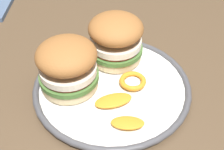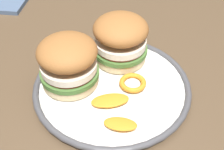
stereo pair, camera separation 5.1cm
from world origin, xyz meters
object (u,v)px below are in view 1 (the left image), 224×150
object	(u,v)px
sandwich_half_left	(68,65)
sandwich_half_right	(116,38)
dining_table	(123,122)
dinner_plate	(112,86)

from	to	relation	value
sandwich_half_left	sandwich_half_right	size ratio (longest dim) A/B	0.91
dining_table	sandwich_half_right	xyz separation A→B (m)	(-0.08, 0.05, 0.15)
dining_table	sandwich_half_left	world-z (taller)	sandwich_half_left
sandwich_half_left	dining_table	bearing A→B (deg)	42.32
dining_table	sandwich_half_left	xyz separation A→B (m)	(-0.08, -0.07, 0.15)
dinner_plate	sandwich_half_left	xyz separation A→B (m)	(-0.05, -0.06, 0.06)
sandwich_half_right	dinner_plate	bearing A→B (deg)	-46.82
dinner_plate	sandwich_half_left	world-z (taller)	sandwich_half_left
dining_table	sandwich_half_left	size ratio (longest dim) A/B	11.31
dinner_plate	sandwich_half_right	xyz separation A→B (m)	(-0.06, 0.06, 0.06)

